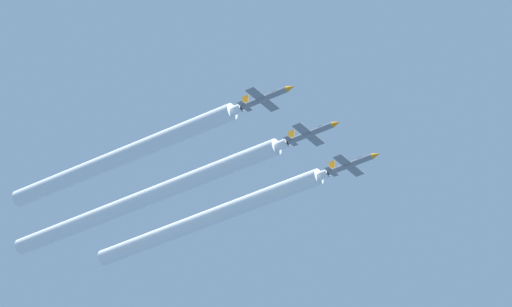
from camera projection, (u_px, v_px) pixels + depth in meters
jet_far_left at (352, 164)px, 330.60m from camera, size 7.40×10.78×2.59m
jet_inner_left at (312, 133)px, 321.70m from camera, size 7.40×10.78×2.59m
jet_center at (266, 97)px, 313.60m from camera, size 7.40×10.78×2.59m
smoke_trail_far_left at (212, 217)px, 345.01m from camera, size 2.92×50.06×2.92m
smoke_trail_inner_left at (148, 197)px, 338.36m from camera, size 2.92×59.42×2.92m
smoke_trail_center at (126, 155)px, 327.64m from camera, size 2.92×48.53×2.92m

